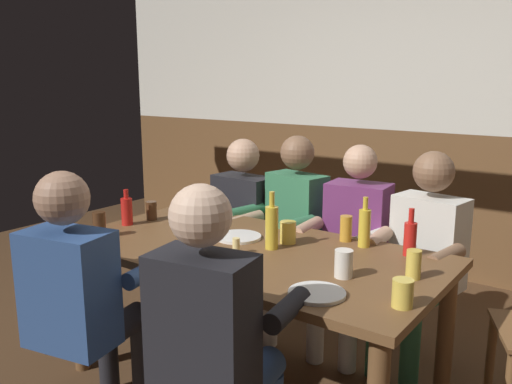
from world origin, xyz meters
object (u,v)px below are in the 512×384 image
object	(u,v)px
bottle_0	(272,226)
pint_glass_2	(99,225)
person_5	(215,337)
pint_glass_4	(414,264)
bottle_2	(410,237)
bottle_3	(364,227)
person_0	(236,218)
pint_glass_0	(346,228)
pint_glass_5	(288,232)
person_4	(81,291)
person_1	(288,225)
pint_glass_1	(403,293)
pint_glass_3	(344,264)
pint_glass_6	(151,211)
plate_0	(239,237)
bottle_1	(127,211)
person_3	(422,252)
plate_1	(317,293)
table_candle	(236,246)
person_2	(352,240)
dining_table	(250,266)

from	to	relation	value
bottle_0	pint_glass_2	distance (m)	0.94
person_5	pint_glass_4	world-z (taller)	person_5
bottle_2	bottle_3	distance (m)	0.24
person_0	pint_glass_0	distance (m)	1.05
bottle_2	pint_glass_5	world-z (taller)	bottle_2
person_4	pint_glass_4	bearing A→B (deg)	22.10
person_1	pint_glass_2	size ratio (longest dim) A/B	9.07
pint_glass_1	pint_glass_3	world-z (taller)	pint_glass_3
person_1	pint_glass_6	size ratio (longest dim) A/B	11.14
plate_0	bottle_3	size ratio (longest dim) A/B	0.94
bottle_1	bottle_2	xyz separation A→B (m)	(1.52, 0.42, 0.01)
person_4	pint_glass_1	distance (m)	1.37
person_1	bottle_1	distance (m)	1.00
person_1	person_0	bearing A→B (deg)	11.15
person_3	pint_glass_2	distance (m)	1.75
person_5	pint_glass_1	world-z (taller)	person_5
bottle_2	bottle_3	world-z (taller)	bottle_3
bottle_2	person_5	bearing A→B (deg)	-106.50
plate_1	pint_glass_5	distance (m)	0.69
person_1	bottle_3	size ratio (longest dim) A/B	4.87
person_0	bottle_0	world-z (taller)	person_0
person_5	plate_1	xyz separation A→B (m)	(0.20, 0.39, 0.08)
bottle_1	plate_0	bearing A→B (deg)	13.45
bottle_0	person_1	bearing A→B (deg)	115.94
bottle_0	bottle_1	world-z (taller)	bottle_0
person_5	bottle_1	distance (m)	1.38
pint_glass_4	pint_glass_6	bearing A→B (deg)	179.16
person_1	pint_glass_3	bearing A→B (deg)	145.58
pint_glass_0	table_candle	bearing A→B (deg)	-123.70
plate_1	pint_glass_6	size ratio (longest dim) A/B	2.04
person_0	pint_glass_0	bearing A→B (deg)	166.03
person_5	person_1	bearing A→B (deg)	103.52
person_2	pint_glass_0	xyz separation A→B (m)	(0.11, -0.32, 0.16)
table_candle	bottle_2	bearing A→B (deg)	34.39
person_0	bottle_2	distance (m)	1.39
table_candle	plate_0	bearing A→B (deg)	124.60
person_2	pint_glass_0	distance (m)	0.38
person_3	pint_glass_4	world-z (taller)	person_3
person_2	pint_glass_2	bearing A→B (deg)	41.31
pint_glass_3	plate_1	bearing A→B (deg)	-88.80
bottle_2	bottle_3	xyz separation A→B (m)	(-0.24, -0.00, 0.01)
plate_0	bottle_2	size ratio (longest dim) A/B	1.05
pint_glass_3	person_4	bearing A→B (deg)	-146.40
person_2	pint_glass_5	size ratio (longest dim) A/B	10.79
bottle_2	plate_1	bearing A→B (deg)	-100.00
person_0	bottle_0	xyz separation A→B (m)	(0.74, -0.66, 0.21)
dining_table	pint_glass_5	xyz separation A→B (m)	(0.11, 0.18, 0.15)
plate_0	bottle_2	world-z (taller)	bottle_2
person_5	bottle_2	world-z (taller)	person_5
person_3	bottle_2	xyz separation A→B (m)	(0.06, -0.36, 0.18)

